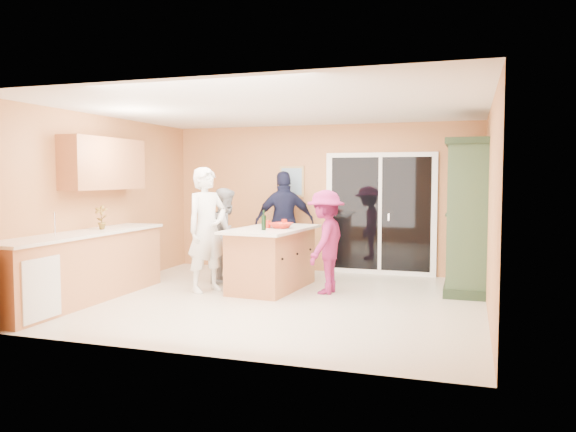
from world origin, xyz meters
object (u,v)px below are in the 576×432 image
(kitchen_island, at_px, (272,260))
(woman_navy, at_px, (285,222))
(woman_grey, at_px, (226,235))
(green_hutch, at_px, (468,219))
(woman_white, at_px, (207,230))
(woman_magenta, at_px, (326,242))

(kitchen_island, relative_size, woman_navy, 1.02)
(woman_grey, bearing_deg, kitchen_island, -119.35)
(kitchen_island, xyz_separation_m, green_hutch, (2.79, 0.63, 0.65))
(green_hutch, distance_m, woman_white, 3.80)
(kitchen_island, height_order, woman_grey, woman_grey)
(green_hutch, relative_size, woman_grey, 1.47)
(woman_white, height_order, woman_magenta, woman_white)
(kitchen_island, xyz_separation_m, woman_white, (-0.84, -0.47, 0.48))
(kitchen_island, xyz_separation_m, woman_navy, (-0.26, 1.40, 0.46))
(woman_white, relative_size, woman_navy, 1.02)
(kitchen_island, bearing_deg, woman_magenta, 1.72)
(green_hutch, bearing_deg, woman_grey, -175.35)
(kitchen_island, height_order, green_hutch, green_hutch)
(woman_grey, distance_m, woman_magenta, 1.78)
(green_hutch, xyz_separation_m, woman_grey, (-3.69, -0.30, -0.33))
(woman_grey, bearing_deg, woman_magenta, -111.26)
(woman_white, bearing_deg, woman_grey, 31.92)
(woman_navy, bearing_deg, woman_magenta, 98.52)
(green_hutch, height_order, woman_magenta, green_hutch)
(kitchen_island, distance_m, green_hutch, 2.93)
(woman_white, xyz_separation_m, woman_magenta, (1.68, 0.43, -0.16))
(woman_white, height_order, woman_navy, woman_white)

